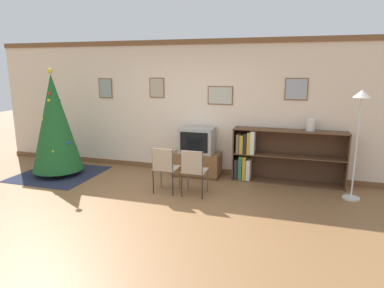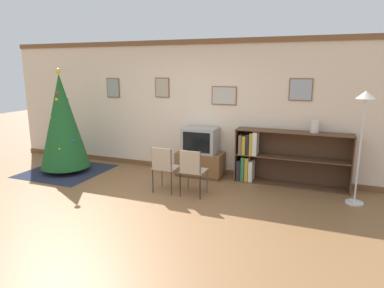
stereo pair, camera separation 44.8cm
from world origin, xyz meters
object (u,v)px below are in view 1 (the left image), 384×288
folding_chair_right (193,170)px  bookshelf (270,156)px  christmas_tree (55,123)px  tv_console (197,164)px  standing_lamp (360,117)px  vase (311,125)px  television (197,140)px  folding_chair_left (165,167)px

folding_chair_right → bookshelf: bearing=45.8°
christmas_tree → tv_console: bearing=15.3°
standing_lamp → vase: bearing=140.8°
christmas_tree → bookshelf: 4.30m
television → folding_chair_left: size_ratio=0.82×
christmas_tree → standing_lamp: christmas_tree is taller
folding_chair_left → vase: vase is taller
christmas_tree → standing_lamp: 5.60m
christmas_tree → folding_chair_right: size_ratio=2.60×
folding_chair_right → standing_lamp: standing_lamp is taller
tv_console → standing_lamp: standing_lamp is taller
bookshelf → folding_chair_right: bearing=-134.2°
folding_chair_left → vase: size_ratio=3.61×
bookshelf → standing_lamp: 1.74m
folding_chair_right → vase: size_ratio=3.61×
folding_chair_left → bookshelf: bearing=35.4°
folding_chair_right → christmas_tree: bearing=173.1°
tv_console → bookshelf: bookshelf is taller
television → christmas_tree: bearing=-164.7°
vase → standing_lamp: 0.94m
television → bookshelf: 1.45m
christmas_tree → television: (2.75, 0.75, -0.33)m
bookshelf → standing_lamp: bearing=-21.0°
christmas_tree → tv_console: (2.75, 0.76, -0.82)m
tv_console → vase: bearing=3.2°
vase → standing_lamp: bearing=-39.2°
bookshelf → christmas_tree: bearing=-168.7°
television → folding_chair_left: television is taller
television → folding_chair_right: television is taller
folding_chair_right → bookshelf: 1.68m
tv_console → folding_chair_right: size_ratio=1.14×
tv_console → standing_lamp: (2.83, -0.46, 1.14)m
bookshelf → standing_lamp: standing_lamp is taller
bookshelf → vase: bearing=3.1°
christmas_tree → folding_chair_left: (2.49, -0.37, -0.60)m
christmas_tree → television: christmas_tree is taller
tv_console → folding_chair_right: 1.17m
christmas_tree → bookshelf: bearing=11.3°
christmas_tree → vase: christmas_tree is taller
folding_chair_left → television: bearing=76.9°
folding_chair_right → folding_chair_left: bearing=180.0°
television → bookshelf: bookshelf is taller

